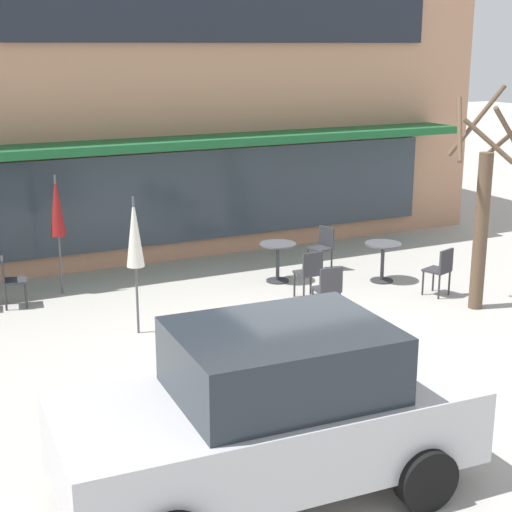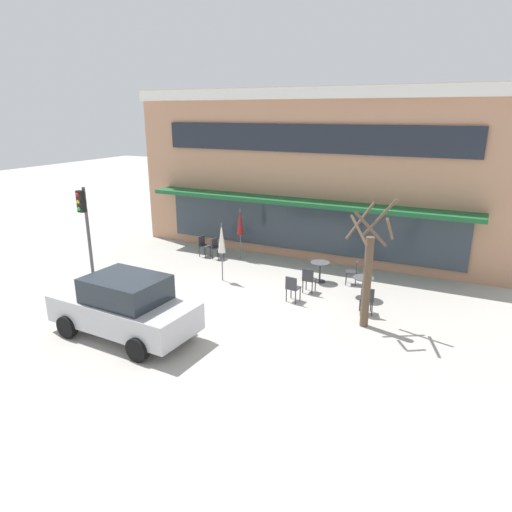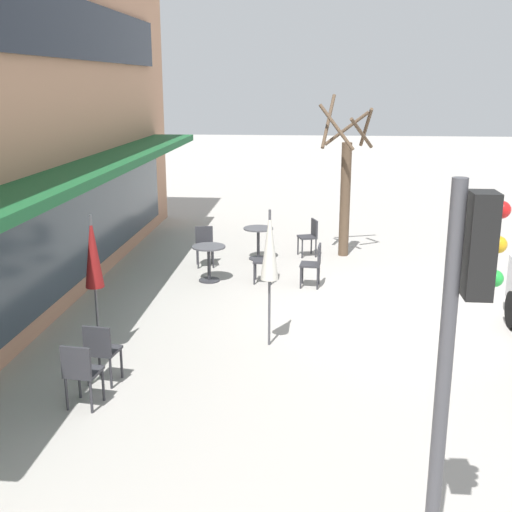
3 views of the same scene
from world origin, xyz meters
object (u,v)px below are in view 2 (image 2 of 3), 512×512
Objects in this scene: cafe_chair_0 at (216,247)px; parked_sedan at (125,306)px; traffic_light_pole at (85,217)px; cafe_chair_2 at (354,271)px; cafe_table_streetside at (363,284)px; street_tree at (368,271)px; cafe_table_near_wall at (320,268)px; cafe_chair_5 at (367,299)px; patio_umbrella_cream_folded at (222,238)px; cafe_chair_4 at (203,244)px; cafe_chair_1 at (292,287)px; patio_umbrella_green_folded at (240,222)px; cafe_chair_3 at (309,279)px.

parked_sedan is (1.38, -7.17, 0.35)m from cafe_chair_0.
traffic_light_pole reaches higher than parked_sedan.
traffic_light_pole is at bearing -159.01° from cafe_chair_2.
cafe_table_streetside is 2.40m from street_tree.
cafe_chair_5 reaches higher than cafe_table_near_wall.
cafe_chair_0 is 1.00× the size of cafe_chair_2.
traffic_light_pole is at bearing -166.47° from cafe_table_streetside.
parked_sedan reaches higher than cafe_chair_0.
patio_umbrella_cream_folded is 3.38m from cafe_chair_4.
patio_umbrella_cream_folded is 0.65× the size of traffic_light_pole.
cafe_chair_5 reaches higher than cafe_table_streetside.
parked_sedan is 1.26× the size of traffic_light_pole.
cafe_chair_0 and cafe_chair_1 have the same top height.
parked_sedan is (-3.29, -4.26, 0.35)m from cafe_chair_1.
patio_umbrella_green_folded is 1.00× the size of patio_umbrella_cream_folded.
cafe_chair_3 is (0.21, 0.98, 0.00)m from cafe_chair_1.
street_tree is 1.11× the size of traffic_light_pole.
patio_umbrella_green_folded is at bearing 171.05° from cafe_chair_2.
parked_sedan is at bearing -142.70° from cafe_chair_5.
cafe_chair_1 is 1.00m from cafe_chair_3.
cafe_chair_3 is 1.00× the size of cafe_chair_5.
cafe_chair_1 is (3.08, -0.70, -1.10)m from patio_umbrella_cream_folded.
cafe_chair_0 is at bearing 100.87° from parked_sedan.
cafe_chair_3 is at bearing 14.24° from traffic_light_pole.
cafe_chair_2 is 1.91m from cafe_chair_3.
cafe_chair_3 is at bearing -30.50° from patio_umbrella_green_folded.
parked_sedan reaches higher than cafe_table_near_wall.
traffic_light_pole reaches higher than cafe_chair_1.
traffic_light_pole reaches higher than cafe_table_near_wall.
cafe_table_streetside is 7.70m from parked_sedan.
street_tree is (5.65, -1.41, 0.08)m from patio_umbrella_cream_folded.
traffic_light_pole is (-3.23, -3.99, 1.77)m from cafe_chair_0.
cafe_chair_5 is at bearing 99.79° from street_tree.
cafe_table_streetside is (1.81, -0.89, 0.00)m from cafe_table_near_wall.
cafe_table_near_wall is at bearing 153.94° from cafe_table_streetside.
parked_sedan is (-3.50, -5.24, 0.35)m from cafe_chair_3.
cafe_table_near_wall is 1.21m from cafe_chair_3.
cafe_chair_0 is 5.50m from cafe_chair_1.
cafe_chair_2 and cafe_chair_3 have the same top height.
cafe_chair_3 is 0.21× the size of parked_sedan.
cafe_chair_4 is at bearing 159.80° from cafe_chair_5.
patio_umbrella_cream_folded is (-3.29, -1.49, 1.11)m from cafe_table_near_wall.
cafe_chair_4 is 0.26× the size of traffic_light_pole.
cafe_table_near_wall is 0.85× the size of cafe_chair_1.
patio_umbrella_cream_folded is 5.03m from parked_sedan.
parked_sedan is (-3.49, -6.45, 0.36)m from cafe_table_near_wall.
cafe_chair_0 is (-0.97, -0.37, -1.10)m from patio_umbrella_green_folded.
traffic_light_pole is at bearing -173.53° from cafe_chair_5.
cafe_chair_0 and cafe_chair_5 have the same top height.
cafe_table_near_wall is 0.85× the size of cafe_chair_0.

